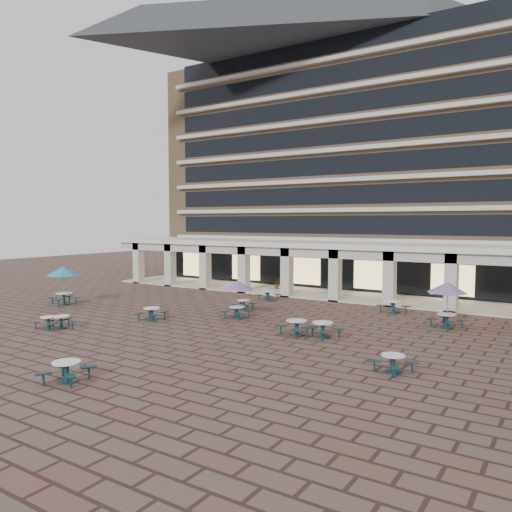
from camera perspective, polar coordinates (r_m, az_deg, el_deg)
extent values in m
plane|color=brown|center=(29.36, -4.82, -8.04)|extent=(120.00, 120.00, 0.00)
cube|color=#997756|center=(51.55, 12.93, 9.34)|extent=(40.00, 15.00, 22.00)
cube|color=beige|center=(44.14, 9.37, 1.85)|extent=(36.80, 0.50, 0.35)
cube|color=black|center=(44.33, 9.51, 3.54)|extent=(35.20, 0.05, 1.60)
cube|color=beige|center=(44.12, 9.41, 5.22)|extent=(36.80, 0.50, 0.35)
cube|color=black|center=(44.38, 9.54, 6.90)|extent=(35.20, 0.05, 1.60)
cube|color=beige|center=(44.26, 9.45, 8.59)|extent=(36.80, 0.50, 0.35)
cube|color=black|center=(44.59, 9.58, 10.23)|extent=(35.20, 0.05, 1.60)
cube|color=beige|center=(44.55, 9.48, 11.93)|extent=(36.80, 0.50, 0.35)
cube|color=black|center=(44.95, 9.62, 13.53)|extent=(35.20, 0.05, 1.60)
cube|color=beige|center=(44.98, 9.52, 15.21)|extent=(36.80, 0.50, 0.35)
cube|color=black|center=(45.46, 9.66, 16.76)|extent=(35.20, 0.05, 1.60)
cube|color=beige|center=(45.56, 9.56, 18.42)|extent=(36.80, 0.50, 0.35)
cube|color=black|center=(46.10, 9.70, 19.91)|extent=(35.20, 0.05, 1.60)
cube|color=beige|center=(46.28, 9.60, 21.53)|extent=(36.80, 0.50, 0.35)
cube|color=black|center=(46.89, 9.74, 22.97)|extent=(35.20, 0.05, 1.60)
cube|color=white|center=(41.65, 7.86, 1.33)|extent=(42.00, 6.60, 0.40)
cube|color=beige|center=(39.11, 6.09, 0.51)|extent=(42.00, 0.30, 0.90)
cube|color=black|center=(44.28, 9.30, -1.65)|extent=(38.00, 0.15, 3.20)
cube|color=beige|center=(42.04, 7.80, -4.32)|extent=(42.00, 6.00, 0.12)
cube|color=beige|center=(50.86, -13.28, -0.75)|extent=(0.80, 0.80, 4.00)
cube|color=beige|center=(47.92, -9.78, -0.99)|extent=(0.80, 0.80, 4.00)
cube|color=beige|center=(45.17, -5.83, -1.25)|extent=(0.80, 0.80, 4.00)
cube|color=beige|center=(42.67, -1.40, -1.54)|extent=(0.80, 0.80, 4.00)
cube|color=beige|center=(40.46, 3.55, -1.85)|extent=(0.80, 0.80, 4.00)
cube|color=beige|center=(38.59, 9.04, -2.17)|extent=(0.80, 0.80, 4.00)
cube|color=beige|center=(37.10, 15.02, -2.51)|extent=(0.80, 0.80, 4.00)
cube|color=beige|center=(36.05, 21.43, -2.83)|extent=(0.80, 0.80, 4.00)
cube|color=#FFD88C|center=(52.61, -6.96, -0.95)|extent=(3.20, 0.08, 2.40)
cube|color=#FFD88C|center=(48.78, -1.17, -1.31)|extent=(3.20, 0.08, 2.40)
cube|color=#FFD88C|center=(45.53, 5.53, -1.71)|extent=(3.20, 0.08, 2.40)
cube|color=#FFD88C|center=(42.99, 13.13, -2.13)|extent=(3.20, 0.08, 2.40)
cube|color=#FFD88C|center=(41.30, 21.53, -2.56)|extent=(3.20, 0.08, 2.40)
cylinder|color=#123236|center=(31.28, -22.63, -7.56)|extent=(0.60, 0.60, 0.03)
cylinder|color=#123236|center=(31.23, -22.64, -7.08)|extent=(0.15, 0.15, 0.56)
cylinder|color=white|center=(31.16, -22.66, -6.46)|extent=(0.85, 0.85, 0.04)
cube|color=#123236|center=(31.24, -21.42, -6.87)|extent=(0.45, 0.53, 0.04)
cylinder|color=#123236|center=(31.27, -21.41, -7.22)|extent=(0.07, 0.07, 0.36)
cube|color=#123236|center=(31.86, -22.70, -6.69)|extent=(0.53, 0.45, 0.04)
cylinder|color=#123236|center=(31.90, -22.69, -7.04)|extent=(0.07, 0.07, 0.36)
cube|color=#123236|center=(31.19, -23.88, -6.95)|extent=(0.45, 0.53, 0.04)
cylinder|color=#123236|center=(31.23, -23.87, -7.30)|extent=(0.07, 0.07, 0.36)
cube|color=#123236|center=(30.55, -22.60, -7.14)|extent=(0.53, 0.45, 0.04)
cylinder|color=#123236|center=(30.59, -22.59, -7.50)|extent=(0.07, 0.07, 0.36)
cylinder|color=#123236|center=(20.86, -20.81, -13.26)|extent=(0.74, 0.74, 0.04)
cylinder|color=#123236|center=(20.76, -20.83, -12.39)|extent=(0.19, 0.19, 0.70)
cylinder|color=white|center=(20.65, -20.86, -11.27)|extent=(1.05, 1.05, 0.05)
cube|color=#123236|center=(20.88, -18.57, -11.91)|extent=(0.52, 0.65, 0.05)
cylinder|color=#123236|center=(20.95, -18.56, -12.55)|extent=(0.08, 0.08, 0.44)
cube|color=#123236|center=(21.51, -21.24, -11.51)|extent=(0.65, 0.52, 0.05)
cylinder|color=#123236|center=(21.58, -21.22, -12.13)|extent=(0.08, 0.08, 0.44)
cube|color=#123236|center=(20.61, -23.14, -12.24)|extent=(0.52, 0.65, 0.05)
cylinder|color=#123236|center=(20.68, -23.12, -12.89)|extent=(0.08, 0.08, 0.44)
cube|color=#123236|center=(19.96, -20.41, -12.71)|extent=(0.65, 0.52, 0.05)
cylinder|color=#123236|center=(20.03, -20.39, -13.37)|extent=(0.08, 0.08, 0.44)
cylinder|color=#123236|center=(21.48, 15.38, -12.63)|extent=(0.67, 0.67, 0.04)
cylinder|color=#123236|center=(21.40, 15.40, -11.87)|extent=(0.17, 0.17, 0.63)
cylinder|color=white|center=(21.30, 15.42, -10.88)|extent=(0.96, 0.96, 0.05)
cube|color=#123236|center=(21.47, 17.42, -11.57)|extent=(0.59, 0.46, 0.05)
cylinder|color=#123236|center=(21.53, 17.41, -12.13)|extent=(0.08, 0.08, 0.40)
cube|color=#123236|center=(22.09, 15.19, -11.09)|extent=(0.46, 0.59, 0.05)
cylinder|color=#123236|center=(22.14, 15.17, -11.63)|extent=(0.08, 0.08, 0.40)
cube|color=#123236|center=(21.30, 13.37, -11.62)|extent=(0.59, 0.46, 0.05)
cylinder|color=#123236|center=(21.36, 13.36, -12.19)|extent=(0.08, 0.08, 0.40)
cube|color=#123236|center=(20.66, 15.64, -12.15)|extent=(0.46, 0.59, 0.05)
cylinder|color=#123236|center=(20.72, 15.62, -12.74)|extent=(0.08, 0.08, 0.40)
cylinder|color=#123236|center=(39.44, -21.08, -5.16)|extent=(0.80, 0.80, 0.05)
cylinder|color=#123236|center=(39.39, -21.09, -4.65)|extent=(0.21, 0.21, 0.75)
cylinder|color=white|center=(39.33, -21.11, -3.99)|extent=(1.14, 1.14, 0.06)
cube|color=#123236|center=(39.01, -19.90, -4.51)|extent=(0.70, 0.59, 0.06)
cylinder|color=#123236|center=(39.05, -19.89, -4.89)|extent=(0.09, 0.09, 0.48)
cube|color=#123236|center=(40.17, -20.57, -4.29)|extent=(0.59, 0.70, 0.06)
cylinder|color=#123236|center=(40.21, -20.56, -4.66)|extent=(0.09, 0.09, 0.48)
cube|color=#123236|center=(39.75, -22.27, -4.42)|extent=(0.70, 0.59, 0.06)
cylinder|color=#123236|center=(39.79, -22.26, -4.79)|extent=(0.09, 0.09, 0.48)
cube|color=#123236|center=(38.57, -21.64, -4.65)|extent=(0.59, 0.70, 0.06)
cylinder|color=#123236|center=(38.61, -21.63, -5.04)|extent=(0.09, 0.09, 0.48)
cylinder|color=gray|center=(39.26, -21.13, -3.21)|extent=(0.06, 0.06, 2.74)
cone|color=teal|center=(39.14, -21.17, -1.64)|extent=(2.40, 2.40, 0.63)
cylinder|color=#123236|center=(30.90, -21.38, -7.66)|extent=(0.66, 0.66, 0.04)
cylinder|color=#123236|center=(30.84, -21.39, -7.13)|extent=(0.17, 0.17, 0.62)
cylinder|color=white|center=(30.77, -21.41, -6.44)|extent=(0.94, 0.94, 0.05)
cube|color=#123236|center=(30.42, -20.24, -7.05)|extent=(0.58, 0.43, 0.05)
cylinder|color=#123236|center=(30.46, -20.23, -7.45)|extent=(0.08, 0.08, 0.40)
cube|color=#123236|center=(31.42, -20.64, -6.71)|extent=(0.43, 0.58, 0.05)
cylinder|color=#123236|center=(31.46, -20.63, -7.10)|extent=(0.08, 0.08, 0.40)
cube|color=#123236|center=(31.24, -22.52, -6.82)|extent=(0.58, 0.43, 0.05)
cylinder|color=#123236|center=(31.28, -22.51, -7.21)|extent=(0.08, 0.08, 0.40)
cube|color=#123236|center=(30.23, -22.18, -7.17)|extent=(0.43, 0.58, 0.05)
cylinder|color=#123236|center=(30.27, -22.17, -7.57)|extent=(0.08, 0.08, 0.40)
cylinder|color=#123236|center=(31.79, -2.18, -7.06)|extent=(0.68, 0.68, 0.04)
cylinder|color=#123236|center=(31.73, -2.19, -6.52)|extent=(0.18, 0.18, 0.64)
cylinder|color=white|center=(31.66, -2.19, -5.83)|extent=(0.97, 0.97, 0.05)
cube|color=#123236|center=(31.84, -0.83, -6.29)|extent=(0.57, 0.57, 0.05)
cylinder|color=#123236|center=(31.88, -0.83, -6.68)|extent=(0.08, 0.08, 0.41)
cube|color=#123236|center=(32.45, -2.40, -6.10)|extent=(0.57, 0.57, 0.05)
cylinder|color=#123236|center=(32.49, -2.40, -6.49)|extent=(0.08, 0.08, 0.41)
cube|color=#123236|center=(31.60, -3.55, -6.38)|extent=(0.57, 0.57, 0.05)
cylinder|color=#123236|center=(31.64, -3.55, -6.77)|extent=(0.08, 0.08, 0.41)
cube|color=#123236|center=(30.98, -1.96, -6.58)|extent=(0.57, 0.57, 0.05)
cylinder|color=#123236|center=(31.02, -1.96, -6.99)|extent=(0.08, 0.08, 0.41)
cylinder|color=gray|center=(31.59, -2.19, -5.01)|extent=(0.05, 0.05, 2.34)
cone|color=#895CA1|center=(31.46, -2.19, -3.35)|extent=(2.04, 2.04, 0.54)
cylinder|color=#123236|center=(26.85, 7.62, -9.15)|extent=(0.75, 0.75, 0.04)
cylinder|color=#123236|center=(26.78, 7.63, -8.46)|extent=(0.19, 0.19, 0.71)
cylinder|color=white|center=(26.69, 7.64, -7.55)|extent=(1.08, 1.08, 0.05)
cube|color=#123236|center=(26.74, 9.45, -8.24)|extent=(0.66, 0.51, 0.05)
cylinder|color=#123236|center=(26.79, 9.45, -8.75)|extent=(0.09, 0.09, 0.45)
cube|color=#123236|center=(27.58, 7.70, -7.84)|extent=(0.51, 0.66, 0.05)
cylinder|color=#123236|center=(27.63, 7.70, -8.34)|extent=(0.09, 0.09, 0.45)
cube|color=#123236|center=(26.80, 5.82, -8.17)|extent=(0.66, 0.51, 0.05)
cylinder|color=#123236|center=(26.85, 5.82, -8.69)|extent=(0.09, 0.09, 0.45)
cube|color=#123236|center=(25.93, 7.56, -8.60)|extent=(0.51, 0.66, 0.05)
cylinder|color=#123236|center=(25.99, 7.55, -9.13)|extent=(0.09, 0.09, 0.45)
cylinder|color=#123236|center=(31.79, -11.81, -7.14)|extent=(0.72, 0.72, 0.04)
cylinder|color=#123236|center=(31.73, -11.82, -6.58)|extent=(0.18, 0.18, 0.67)
cylinder|color=white|center=(31.66, -11.83, -5.85)|extent=(1.02, 1.02, 0.05)
cube|color=#123236|center=(31.86, -10.40, -6.31)|extent=(0.56, 0.62, 0.05)
cylinder|color=#123236|center=(31.90, -10.39, -6.73)|extent=(0.08, 0.08, 0.43)
cube|color=#123236|center=(32.49, -12.07, -6.13)|extent=(0.62, 0.56, 0.05)
cylinder|color=#123236|center=(32.53, -12.06, -6.54)|extent=(0.08, 0.08, 0.43)
cube|color=#123236|center=(31.59, -13.25, -6.44)|extent=(0.56, 0.62, 0.05)
cylinder|color=#123236|center=(31.63, -13.25, -6.86)|extent=(0.08, 0.08, 0.43)
cube|color=#123236|center=(30.94, -11.56, -6.63)|extent=(0.62, 0.56, 0.05)
cylinder|color=#123236|center=(30.99, -11.56, -7.06)|extent=(0.08, 0.08, 0.43)
cylinder|color=#123236|center=(34.77, -1.43, -6.10)|extent=(0.62, 0.62, 0.04)
cylinder|color=#123236|center=(34.73, -1.43, -5.66)|extent=(0.16, 0.16, 0.58)
cylinder|color=white|center=(34.67, -1.44, -5.08)|extent=(0.88, 0.88, 0.04)
cube|color=#123236|center=(34.94, -0.37, -5.44)|extent=(0.48, 0.54, 0.04)
cylinder|color=#123236|center=(34.98, -0.37, -5.76)|extent=(0.07, 0.07, 0.37)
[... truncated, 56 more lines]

